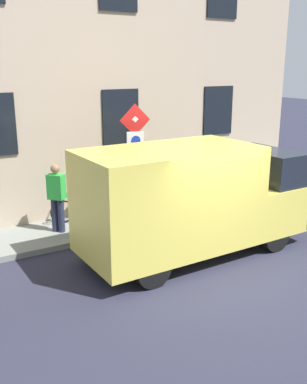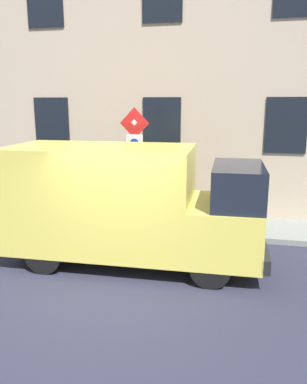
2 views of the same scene
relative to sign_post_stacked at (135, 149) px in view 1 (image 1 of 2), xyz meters
name	(u,v)px [view 1 (image 1 of 2)]	position (x,y,z in m)	size (l,w,h in m)	color
ground_plane	(230,277)	(-3.27, -0.40, -2.16)	(80.00, 80.00, 0.00)	#28293A
sidewalk_slab	(137,218)	(0.68, -0.40, -2.09)	(1.79, 14.44, 0.14)	gray
building_facade	(113,58)	(1.92, -0.40, 2.17)	(0.75, 12.44, 8.67)	tan
sign_post_stacked	(135,149)	(0.00, 0.00, 0.00)	(0.18, 0.56, 3.00)	#474C47
delivery_van	(192,198)	(-1.91, -0.37, -0.83)	(2.09, 5.36, 2.50)	#DBCA51
bicycle_green	(174,193)	(1.02, -1.86, -1.65)	(0.46, 1.71, 0.89)	black
bicycle_orange	(146,197)	(1.03, -0.89, -1.65)	(0.46, 1.72, 0.89)	black
bicycle_red	(115,202)	(1.03, 0.08, -1.65)	(0.46, 1.71, 0.89)	black
bicycle_black	(82,208)	(1.03, 1.05, -1.65)	(0.51, 1.72, 0.89)	black
pedestrian	(57,196)	(0.64, 1.85, -1.09)	(0.47, 0.46, 1.72)	#262B47
litter_bin	(160,203)	(0.14, -0.83, -1.57)	(0.44, 0.44, 0.90)	#2D5133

